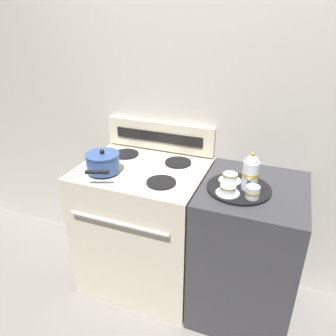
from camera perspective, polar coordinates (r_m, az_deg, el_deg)
name	(u,v)px	position (r m, az deg, el deg)	size (l,w,h in m)	color
ground_plane	(184,287)	(2.46, 2.80, -19.96)	(6.00, 6.00, 0.00)	gray
wall_back	(204,123)	(2.14, 6.38, 7.76)	(6.00, 0.05, 2.20)	beige
stove	(144,226)	(2.25, -4.14, -10.10)	(0.77, 0.66, 0.89)	beige
control_panel	(160,136)	(2.22, -1.42, 5.63)	(0.76, 0.05, 0.19)	beige
side_counter	(246,251)	(2.10, 13.51, -13.86)	(0.57, 0.63, 0.88)	#38383D
saucepan	(103,162)	(1.96, -11.27, 0.97)	(0.22, 0.29, 0.14)	#335193
serving_tray	(239,188)	(1.81, 12.22, -3.49)	(0.35, 0.35, 0.01)	black
teapot	(251,172)	(1.77, 14.18, -0.74)	(0.09, 0.14, 0.21)	silver
teacup_left	(230,177)	(1.86, 10.78, -1.55)	(0.13, 0.13, 0.05)	silver
teacup_right	(228,190)	(1.73, 10.38, -3.73)	(0.13, 0.13, 0.05)	silver
creamer_jug	(253,192)	(1.71, 14.53, -4.08)	(0.07, 0.07, 0.07)	silver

